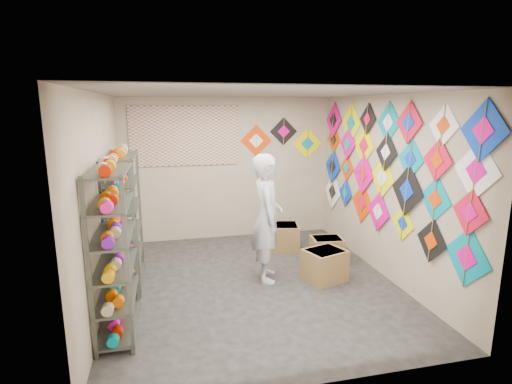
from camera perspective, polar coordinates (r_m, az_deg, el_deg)
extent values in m
plane|color=black|center=(5.98, -0.29, -12.92)|extent=(4.50, 4.50, 0.00)
plane|color=#B7A78C|center=(7.72, -3.99, 3.27)|extent=(4.00, 0.00, 4.00)
plane|color=#B7A78C|center=(3.47, 7.99, -7.86)|extent=(4.00, 0.00, 4.00)
plane|color=#B7A78C|center=(5.48, -21.18, -1.16)|extent=(0.00, 4.50, 4.50)
plane|color=#B7A78C|center=(6.29, 17.77, 0.70)|extent=(0.00, 4.50, 4.50)
plane|color=slate|center=(5.42, -0.32, 13.91)|extent=(4.50, 4.50, 0.00)
cube|color=#4C5147|center=(4.74, -19.55, -8.05)|extent=(0.40, 1.10, 1.90)
cube|color=#4C5147|center=(5.98, -18.22, -3.84)|extent=(0.40, 1.10, 1.90)
cylinder|color=#FF18A9|center=(4.27, -20.34, -9.02)|extent=(0.12, 0.10, 0.12)
cylinder|color=#FF6400|center=(4.44, -20.04, -8.15)|extent=(0.12, 0.10, 0.12)
cylinder|color=#F69A06|center=(4.62, -19.76, -7.34)|extent=(0.12, 0.10, 0.12)
cylinder|color=white|center=(4.80, -19.51, -6.60)|extent=(0.12, 0.10, 0.12)
cylinder|color=red|center=(4.99, -19.28, -5.90)|extent=(0.12, 0.10, 0.12)
cylinder|color=#6E11A8|center=(5.17, -19.06, -5.26)|extent=(0.12, 0.10, 0.12)
cylinder|color=tan|center=(5.49, -18.71, -4.23)|extent=(0.12, 0.10, 0.12)
cylinder|color=#009090|center=(5.68, -18.53, -3.69)|extent=(0.12, 0.10, 0.12)
cylinder|color=#FF18A9|center=(5.86, -18.36, -3.20)|extent=(0.12, 0.10, 0.12)
cylinder|color=#FF6400|center=(6.05, -18.21, -2.73)|extent=(0.12, 0.10, 0.12)
cylinder|color=#F69A06|center=(6.23, -18.06, -2.29)|extent=(0.12, 0.10, 0.12)
cylinder|color=white|center=(6.42, -17.92, -1.87)|extent=(0.12, 0.10, 0.12)
cube|color=#028AA0|center=(4.99, 27.92, -8.27)|extent=(0.01, 0.70, 0.70)
cube|color=black|center=(5.40, 23.75, -6.42)|extent=(0.03, 0.56, 0.56)
cube|color=#FFF700|center=(5.90, 20.26, -4.18)|extent=(0.01, 0.52, 0.52)
cube|color=#F2028C|center=(6.41, 17.05, -2.69)|extent=(0.02, 0.63, 0.63)
cube|color=#EE3B00|center=(6.88, 14.91, -1.47)|extent=(0.02, 0.69, 0.69)
cube|color=#073ACA|center=(7.39, 12.63, -0.15)|extent=(0.01, 0.50, 0.50)
cube|color=white|center=(7.94, 10.89, 0.06)|extent=(0.04, 0.72, 0.72)
cube|color=red|center=(4.85, 28.25, -2.60)|extent=(0.03, 0.53, 0.53)
cube|color=#028AA0|center=(5.30, 24.25, -0.95)|extent=(0.01, 0.57, 0.57)
cube|color=black|center=(5.73, 20.77, 0.20)|extent=(0.03, 0.71, 0.71)
cube|color=#FFF700|center=(6.28, 17.61, 1.99)|extent=(0.02, 0.67, 0.67)
cube|color=#F2028C|center=(6.77, 15.04, 2.49)|extent=(0.03, 0.68, 0.68)
cube|color=#EE3B00|center=(7.33, 12.86, 3.41)|extent=(0.02, 0.51, 0.51)
cube|color=#073ACA|center=(7.86, 10.88, 3.60)|extent=(0.04, 0.67, 0.67)
cube|color=white|center=(4.77, 28.98, 2.69)|extent=(0.03, 0.66, 0.66)
cube|color=red|center=(5.22, 24.50, 4.16)|extent=(0.03, 0.52, 0.52)
cube|color=#028AA0|center=(5.68, 21.23, 4.42)|extent=(0.03, 0.56, 0.56)
cube|color=black|center=(6.15, 18.09, 5.45)|extent=(0.03, 0.57, 0.57)
cube|color=#FFF700|center=(6.77, 15.17, 6.42)|extent=(0.02, 0.67, 0.67)
cube|color=#F2028C|center=(7.26, 12.94, 6.76)|extent=(0.04, 0.59, 0.59)
cube|color=#EE3B00|center=(7.84, 11.04, 7.40)|extent=(0.01, 0.56, 0.56)
cube|color=#073ACA|center=(4.68, 29.76, 7.66)|extent=(0.03, 0.66, 0.66)
cube|color=white|center=(5.17, 25.22, 8.59)|extent=(0.03, 0.53, 0.53)
cube|color=red|center=(5.70, 21.01, 9.28)|extent=(0.02, 0.58, 0.58)
cube|color=#028AA0|center=(6.15, 18.39, 9.43)|extent=(0.01, 0.61, 0.61)
cube|color=black|center=(6.64, 15.65, 10.03)|extent=(0.03, 0.50, 0.50)
cube|color=#FFF700|center=(7.19, 13.45, 9.56)|extent=(0.02, 0.71, 0.71)
cube|color=#F2028C|center=(7.81, 11.03, 10.06)|extent=(0.03, 0.67, 0.67)
cube|color=#EE3B00|center=(7.75, 0.01, 7.33)|extent=(0.62, 0.02, 0.62)
cube|color=black|center=(7.88, 3.95, 8.62)|extent=(0.55, 0.02, 0.55)
cube|color=#FFF700|center=(8.06, 7.36, 6.87)|extent=(0.60, 0.02, 0.60)
cube|color=#7F499E|center=(7.55, -10.11, 7.88)|extent=(2.00, 0.01, 1.10)
imported|color=silver|center=(5.82, 1.59, -3.75)|extent=(0.83, 0.68, 1.88)
cube|color=brown|center=(6.08, 9.77, -10.27)|extent=(0.68, 0.63, 0.47)
cube|color=brown|center=(6.78, 10.07, -8.14)|extent=(0.55, 0.47, 0.41)
cube|color=brown|center=(7.26, 4.16, -6.41)|extent=(0.58, 0.62, 0.46)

